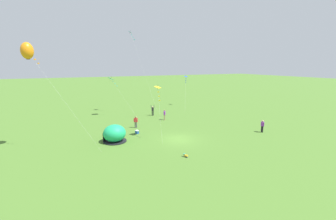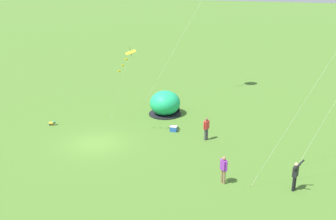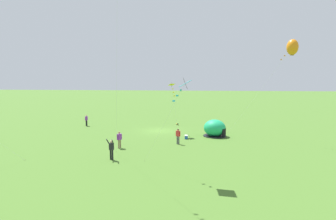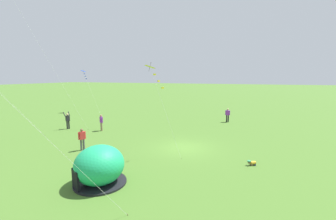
% 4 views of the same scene
% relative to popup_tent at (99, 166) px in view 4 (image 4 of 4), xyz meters
% --- Properties ---
extents(ground_plane, '(300.00, 300.00, 0.00)m').
position_rel_popup_tent_xyz_m(ground_plane, '(7.43, -2.60, -1.00)').
color(ground_plane, '#477028').
extents(popup_tent, '(2.81, 2.81, 2.10)m').
position_rel_popup_tent_xyz_m(popup_tent, '(0.00, 0.00, 0.00)').
color(popup_tent, '#1EAD6B').
rests_on(popup_tent, ground).
extents(cooler_box, '(0.40, 0.55, 0.44)m').
position_rel_popup_tent_xyz_m(cooler_box, '(3.41, 1.94, -0.78)').
color(cooler_box, '#2659B2').
rests_on(cooler_box, ground).
extents(toddler_crawling, '(0.40, 0.55, 0.32)m').
position_rel_popup_tent_xyz_m(toddler_crawling, '(5.45, -7.71, -0.82)').
color(toddler_crawling, gold).
rests_on(toddler_crawling, ground).
extents(person_strolling, '(0.53, 0.39, 1.72)m').
position_rel_popup_tent_xyz_m(person_strolling, '(4.12, 4.71, -0.03)').
color(person_strolling, '#4C4C51').
rests_on(person_strolling, ground).
extents(person_near_tent, '(0.28, 0.59, 1.72)m').
position_rel_popup_tent_xyz_m(person_near_tent, '(19.15, -4.88, -0.03)').
color(person_near_tent, black).
rests_on(person_near_tent, ground).
extents(person_arms_raised, '(0.70, 0.58, 1.89)m').
position_rel_popup_tent_xyz_m(person_arms_raised, '(9.33, 11.16, 0.00)').
color(person_arms_raised, black).
rests_on(person_arms_raised, ground).
extents(person_watching_sky, '(0.42, 0.48, 1.72)m').
position_rel_popup_tent_xyz_m(person_watching_sky, '(9.91, 7.22, -0.03)').
color(person_watching_sky, '#8C7251').
rests_on(person_watching_sky, ground).
extents(kite_yellow, '(1.03, 3.06, 6.74)m').
position_rel_popup_tent_xyz_m(kite_yellow, '(5.43, -0.75, 5.06)').
color(kite_yellow, silver).
rests_on(kite_yellow, ground).
extents(kite_blue, '(3.65, 5.91, 6.77)m').
position_rel_popup_tent_xyz_m(kite_blue, '(19.83, 17.51, 5.14)').
color(kite_blue, silver).
rests_on(kite_blue, ground).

